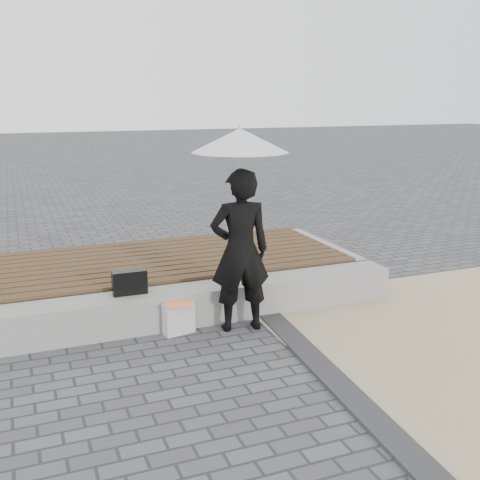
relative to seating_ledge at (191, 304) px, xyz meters
The scene contains 10 objects.
ground 1.61m from the seating_ledge, 90.00° to the right, with size 80.00×80.00×0.00m, color #4E4E53.
edging_band 2.24m from the seating_ledge, 70.35° to the right, with size 0.25×5.20×0.04m, color #303033.
seating_ledge is the anchor object (origin of this frame).
timber_platform 1.20m from the seating_ledge, 90.00° to the left, with size 5.00×2.00×0.40m, color #A2A29D.
timber_decking 1.22m from the seating_ledge, 90.00° to the left, with size 4.60×2.00×0.04m, color brown, non-canonical shape.
woman 0.90m from the seating_ledge, 42.42° to the right, with size 0.64×0.42×1.76m, color black.
parasol 1.94m from the seating_ledge, 42.42° to the right, with size 0.99×0.99×1.27m.
handbag 0.75m from the seating_ledge, behind, with size 0.37×0.13×0.26m, color black.
canvas_tote 0.36m from the seating_ledge, 128.03° to the right, with size 0.33×0.14×0.35m, color beige.
magazine 0.43m from the seating_ledge, 123.63° to the right, with size 0.31×0.23×0.01m, color #DD2A41.
Camera 1 is at (-1.74, -4.26, 2.47)m, focal length 42.93 mm.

